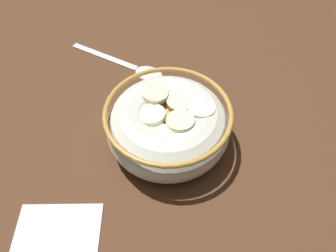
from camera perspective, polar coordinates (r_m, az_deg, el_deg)
ground_plane at (r=43.35cm, az=0.00°, el=-3.27°), size 122.69×122.69×2.00cm
cereal_bowl at (r=39.92cm, az=-0.01°, el=0.23°), size 15.40×15.40×6.31cm
spoon at (r=51.88cm, az=-5.67°, el=10.24°), size 11.64×14.85×0.80cm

